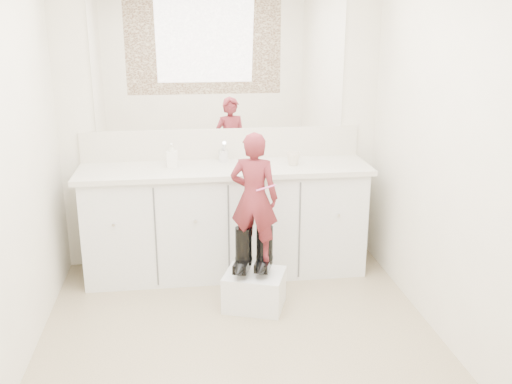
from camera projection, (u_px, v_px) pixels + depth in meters
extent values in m
plane|color=#7E6F52|center=(243.00, 352.00, 3.57)|extent=(3.00, 3.00, 0.00)
plane|color=beige|center=(222.00, 121.00, 4.64)|extent=(2.60, 0.00, 2.60)
plane|color=beige|center=(293.00, 283.00, 1.80)|extent=(2.60, 0.00, 2.60)
plane|color=beige|center=(1.00, 174.00, 3.06)|extent=(0.00, 3.00, 3.00)
plane|color=beige|center=(459.00, 159.00, 3.38)|extent=(0.00, 3.00, 3.00)
cube|color=silver|center=(226.00, 222.00, 4.61)|extent=(2.20, 0.55, 0.85)
cube|color=beige|center=(225.00, 169.00, 4.46)|extent=(2.28, 0.58, 0.04)
cube|color=beige|center=(222.00, 144.00, 4.68)|extent=(2.28, 0.03, 0.25)
cube|color=white|center=(221.00, 66.00, 4.50)|extent=(2.00, 0.02, 1.00)
cube|color=#472819|center=(295.00, 143.00, 1.68)|extent=(2.00, 0.01, 1.20)
cylinder|color=silver|center=(223.00, 156.00, 4.60)|extent=(0.08, 0.08, 0.10)
imported|color=beige|center=(293.00, 159.00, 4.49)|extent=(0.13, 0.13, 0.10)
imported|color=white|center=(172.00, 155.00, 4.42)|extent=(0.09, 0.09, 0.19)
cube|color=silver|center=(255.00, 290.00, 4.10)|extent=(0.50, 0.46, 0.26)
imported|color=#A73339|center=(254.00, 198.00, 3.92)|extent=(0.39, 0.32, 0.92)
cylinder|color=#F760B7|center=(266.00, 188.00, 3.82)|extent=(0.13, 0.06, 0.06)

